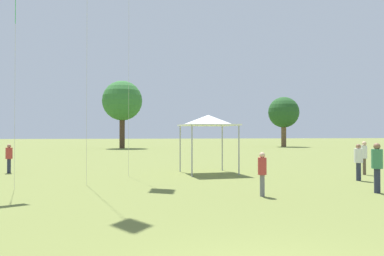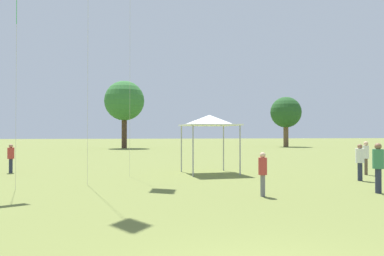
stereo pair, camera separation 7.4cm
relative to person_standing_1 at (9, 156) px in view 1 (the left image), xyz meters
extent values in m
cylinder|color=#282D42|center=(0.00, 0.00, -0.56)|extent=(0.25, 0.25, 0.78)
cylinder|color=#B23833|center=(0.00, 0.00, 0.15)|extent=(0.45, 0.45, 0.62)
sphere|color=#A37556|center=(0.00, 0.00, 0.55)|extent=(0.21, 0.21, 0.21)
cylinder|color=brown|center=(18.86, -4.18, -0.51)|extent=(0.22, 0.22, 0.87)
cylinder|color=silver|center=(18.86, -4.18, 0.27)|extent=(0.41, 0.41, 0.69)
sphere|color=#DBAD89|center=(18.86, -4.18, 0.71)|extent=(0.24, 0.24, 0.24)
cylinder|color=#282D42|center=(17.07, -6.35, -0.53)|extent=(0.23, 0.23, 0.83)
cylinder|color=silver|center=(17.07, -6.35, 0.21)|extent=(0.42, 0.42, 0.66)
sphere|color=brown|center=(17.07, -6.35, 0.64)|extent=(0.23, 0.23, 0.23)
cylinder|color=slate|center=(11.13, -9.70, -0.57)|extent=(0.17, 0.17, 0.75)
cylinder|color=#B23833|center=(11.13, -9.70, 0.10)|extent=(0.32, 0.32, 0.60)
sphere|color=#DBAD89|center=(11.13, -9.70, 0.49)|extent=(0.20, 0.20, 0.20)
cylinder|color=#282D42|center=(15.56, -9.73, -0.50)|extent=(0.31, 0.31, 0.90)
cylinder|color=#387A51|center=(15.56, -9.73, 0.31)|extent=(0.55, 0.55, 0.71)
sphere|color=brown|center=(15.56, -9.73, 0.77)|extent=(0.24, 0.24, 0.24)
cube|color=white|center=(10.85, -2.09, 1.71)|extent=(3.11, 3.11, 0.08)
cone|color=white|center=(10.85, -2.09, 2.00)|extent=(2.95, 2.95, 0.51)
cylinder|color=#99999E|center=(9.46, -0.94, 0.36)|extent=(0.07, 0.07, 2.62)
cylinder|color=#99999E|center=(12.00, -0.70, 0.36)|extent=(0.07, 0.07, 2.62)
cylinder|color=#99999E|center=(9.70, -3.49, 0.36)|extent=(0.07, 0.07, 2.62)
cylinder|color=#99999E|center=(12.25, -3.24, 0.36)|extent=(0.07, 0.07, 2.62)
cylinder|color=#BCB7A8|center=(6.54, -2.88, 5.10)|extent=(0.01, 0.01, 12.08)
cylinder|color=green|center=(2.12, -6.57, 6.33)|extent=(0.02, 0.02, 1.53)
cylinder|color=#BCB7A8|center=(2.12, -6.57, 3.25)|extent=(0.01, 0.01, 8.38)
cylinder|color=#473323|center=(5.67, 33.92, 1.76)|extent=(0.78, 0.78, 5.42)
sphere|color=#337033|center=(5.67, 33.92, 6.09)|extent=(5.87, 5.87, 5.87)
cylinder|color=brown|center=(31.78, 35.84, 1.19)|extent=(0.81, 0.81, 4.29)
sphere|color=#235123|center=(31.78, 35.84, 4.72)|extent=(5.05, 5.05, 5.05)
camera|label=1|loc=(6.50, -22.17, 1.25)|focal=35.00mm
camera|label=2|loc=(6.57, -22.18, 1.25)|focal=35.00mm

